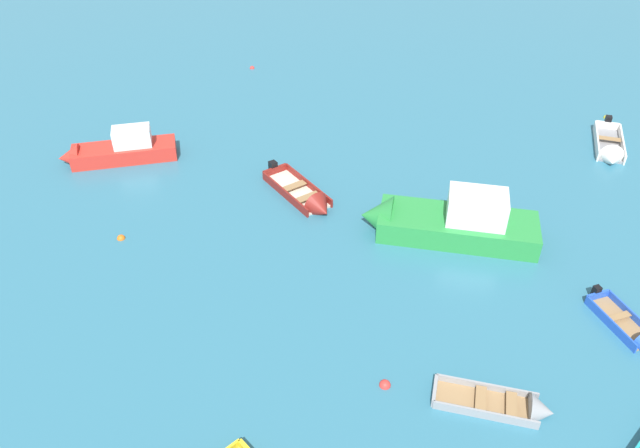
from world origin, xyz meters
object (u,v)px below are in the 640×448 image
at_px(motor_launch_green_distant_center, 445,221).
at_px(mooring_buoy_midfield, 252,68).
at_px(rowboat_maroon_midfield_right, 310,200).
at_px(rowboat_blue_cluster_outer, 635,333).
at_px(rowboat_white_back_row_right, 610,151).
at_px(motor_launch_red_near_camera, 116,150).
at_px(mooring_buoy_between_boats_left, 121,239).
at_px(rowboat_grey_back_row_left, 519,407).
at_px(mooring_buoy_central, 385,385).
at_px(mooring_buoy_trailing, 607,118).

relative_size(motor_launch_green_distant_center, mooring_buoy_midfield, 24.27).
height_order(rowboat_maroon_midfield_right, rowboat_blue_cluster_outer, rowboat_maroon_midfield_right).
xyz_separation_m(rowboat_white_back_row_right, mooring_buoy_midfield, (-15.19, 13.48, -0.21)).
bearing_deg(motor_launch_red_near_camera, motor_launch_green_distant_center, -33.40).
xyz_separation_m(motor_launch_green_distant_center, mooring_buoy_between_boats_left, (-12.21, 2.25, -0.66)).
distance_m(rowboat_grey_back_row_left, mooring_buoy_midfield, 26.23).
height_order(rowboat_grey_back_row_left, rowboat_maroon_midfield_right, rowboat_maroon_midfield_right).
height_order(rowboat_white_back_row_right, mooring_buoy_midfield, rowboat_white_back_row_right).
distance_m(rowboat_blue_cluster_outer, motor_launch_green_distant_center, 7.48).
height_order(rowboat_blue_cluster_outer, mooring_buoy_between_boats_left, rowboat_blue_cluster_outer).
distance_m(rowboat_grey_back_row_left, rowboat_maroon_midfield_right, 11.84).
height_order(rowboat_grey_back_row_left, motor_launch_green_distant_center, motor_launch_green_distant_center).
bearing_deg(rowboat_grey_back_row_left, rowboat_blue_cluster_outer, 20.87).
distance_m(rowboat_maroon_midfield_right, mooring_buoy_between_boats_left, 7.60).
relative_size(rowboat_maroon_midfield_right, motor_launch_green_distant_center, 0.61).
xyz_separation_m(motor_launch_red_near_camera, rowboat_white_back_row_right, (22.45, -4.11, -0.30)).
height_order(rowboat_maroon_midfield_right, motor_launch_red_near_camera, motor_launch_red_near_camera).
height_order(rowboat_grey_back_row_left, mooring_buoy_central, rowboat_grey_back_row_left).
bearing_deg(mooring_buoy_trailing, motor_launch_red_near_camera, 178.27).
relative_size(rowboat_blue_cluster_outer, mooring_buoy_between_boats_left, 9.31).
bearing_deg(rowboat_maroon_midfield_right, rowboat_blue_cluster_outer, -46.94).
relative_size(rowboat_grey_back_row_left, motor_launch_red_near_camera, 0.66).
bearing_deg(rowboat_blue_cluster_outer, motor_launch_green_distant_center, 123.06).
bearing_deg(motor_launch_red_near_camera, rowboat_grey_back_row_left, -54.25).
distance_m(rowboat_maroon_midfield_right, mooring_buoy_central, 9.61).
bearing_deg(mooring_buoy_between_boats_left, motor_launch_red_near_camera, 94.12).
xyz_separation_m(rowboat_grey_back_row_left, rowboat_white_back_row_right, (10.60, 12.34, 0.07)).
distance_m(rowboat_white_back_row_right, mooring_buoy_trailing, 3.92).
height_order(rowboat_maroon_midfield_right, mooring_buoy_central, rowboat_maroon_midfield_right).
bearing_deg(mooring_buoy_central, rowboat_white_back_row_right, 37.42).
xyz_separation_m(rowboat_grey_back_row_left, motor_launch_green_distant_center, (0.80, 8.11, 0.52)).
distance_m(rowboat_white_back_row_right, mooring_buoy_central, 17.67).
bearing_deg(rowboat_blue_cluster_outer, mooring_buoy_trailing, 60.85).
bearing_deg(mooring_buoy_central, mooring_buoy_trailing, 41.35).
xyz_separation_m(motor_launch_green_distant_center, mooring_buoy_central, (-4.23, -6.51, -0.66)).
bearing_deg(motor_launch_green_distant_center, rowboat_grey_back_row_left, -95.65).
bearing_deg(mooring_buoy_trailing, rowboat_maroon_midfield_right, -164.66).
height_order(motor_launch_green_distant_center, mooring_buoy_between_boats_left, motor_launch_green_distant_center).
xyz_separation_m(rowboat_grey_back_row_left, mooring_buoy_between_boats_left, (-11.41, 10.36, -0.14)).
distance_m(rowboat_maroon_midfield_right, mooring_buoy_midfield, 14.64).
relative_size(motor_launch_red_near_camera, rowboat_blue_cluster_outer, 1.78).
bearing_deg(motor_launch_red_near_camera, rowboat_blue_cluster_outer, -41.12).
xyz_separation_m(motor_launch_red_near_camera, mooring_buoy_central, (8.41, -14.85, -0.51)).
relative_size(motor_launch_red_near_camera, rowboat_white_back_row_right, 1.34).
distance_m(rowboat_maroon_midfield_right, rowboat_white_back_row_right, 14.50).
bearing_deg(rowboat_maroon_midfield_right, motor_launch_red_near_camera, 146.68).
bearing_deg(rowboat_maroon_midfield_right, motor_launch_green_distant_center, -33.53).
height_order(motor_launch_red_near_camera, mooring_buoy_trailing, motor_launch_red_near_camera).
distance_m(rowboat_white_back_row_right, mooring_buoy_midfield, 20.31).
bearing_deg(mooring_buoy_central, rowboat_blue_cluster_outer, 1.74).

